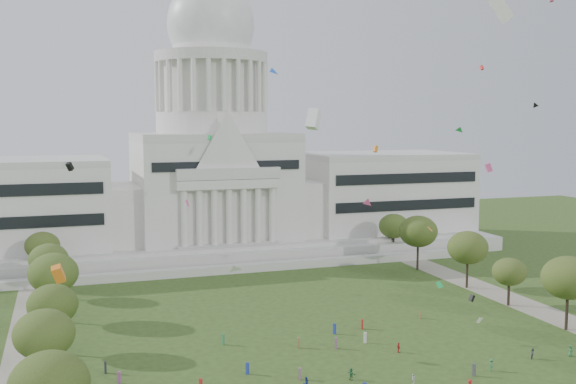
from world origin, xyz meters
TOP-DOWN VIEW (x-y plane):
  - capitol at (0.00, 113.59)m, footprint 160.00×64.50m
  - path_left at (-48.00, 30.00)m, footprint 8.00×160.00m
  - path_right at (48.00, 30.00)m, footprint 8.00×160.00m
  - row_tree_l_1 at (-44.07, -2.96)m, footprint 8.86×8.86m
  - row_tree_l_2 at (-45.04, 17.30)m, footprint 8.42×8.42m
  - row_tree_r_2 at (44.17, 17.44)m, footprint 9.55×9.55m
  - row_tree_l_3 at (-44.09, 33.92)m, footprint 8.12×8.12m
  - row_tree_r_3 at (44.40, 34.48)m, footprint 7.01×7.01m
  - row_tree_l_4 at (-44.08, 52.42)m, footprint 9.29×9.29m
  - row_tree_r_4 at (44.76, 50.04)m, footprint 9.19×9.19m
  - row_tree_l_5 at (-45.22, 71.01)m, footprint 8.33×8.33m
  - row_tree_r_5 at (43.49, 70.19)m, footprint 9.82×9.82m
  - row_tree_l_6 at (-46.87, 89.14)m, footprint 8.19×8.19m
  - row_tree_r_6 at (45.96, 88.13)m, footprint 8.42×8.42m
  - person_0 at (34.98, 5.92)m, footprint 0.92×1.06m
  - person_2 at (28.42, 6.84)m, footprint 1.01×0.91m
  - person_4 at (5.10, 3.67)m, footprint 0.55×0.94m
  - person_5 at (-2.69, 8.10)m, footprint 1.32×1.75m
  - person_8 at (-10.27, 6.78)m, footprint 1.01×0.71m
  - person_9 at (18.99, 4.56)m, footprint 0.96×1.36m
  - person_10 at (9.53, 16.45)m, footprint 0.65×1.03m
  - distant_crowd at (-12.59, 15.52)m, footprint 64.99×37.11m
  - kite_swarm at (0.55, 6.15)m, footprint 81.55×107.37m

SIDE VIEW (x-z plane):
  - path_left at x=-48.00m, z-range 0.00..0.04m
  - path_right at x=48.00m, z-range 0.00..0.04m
  - person_4 at x=5.10m, z-range 0.00..1.57m
  - person_10 at x=9.53m, z-range 0.00..1.66m
  - person_5 at x=-2.69m, z-range 0.00..1.77m
  - person_2 at x=28.42m, z-range 0.00..1.78m
  - distant_crowd at x=-12.59m, z-range -0.08..1.86m
  - person_0 at x=34.98m, z-range 0.00..1.84m
  - person_8 at x=-10.27m, z-range 0.00..1.90m
  - person_9 at x=18.99m, z-range 0.00..1.91m
  - row_tree_r_3 at x=44.40m, z-range 2.09..12.07m
  - row_tree_l_3 at x=-44.09m, z-range 2.43..13.98m
  - row_tree_l_6 at x=-46.87m, z-range 2.45..14.09m
  - row_tree_l_5 at x=-45.22m, z-range 2.49..14.34m
  - row_tree_r_6 at x=45.96m, z-range 2.52..14.49m
  - row_tree_l_2 at x=-45.04m, z-range 2.52..14.49m
  - row_tree_l_1 at x=-44.07m, z-range 2.65..15.25m
  - row_tree_r_4 at x=44.76m, z-range 2.76..15.82m
  - row_tree_l_4 at x=-44.08m, z-range 2.79..16.00m
  - row_tree_r_2 at x=44.17m, z-range 2.87..16.45m
  - row_tree_r_5 at x=43.49m, z-range 2.95..16.91m
  - capitol at x=0.00m, z-range -23.35..67.95m
  - kite_swarm at x=0.55m, z-range 2.47..64.64m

